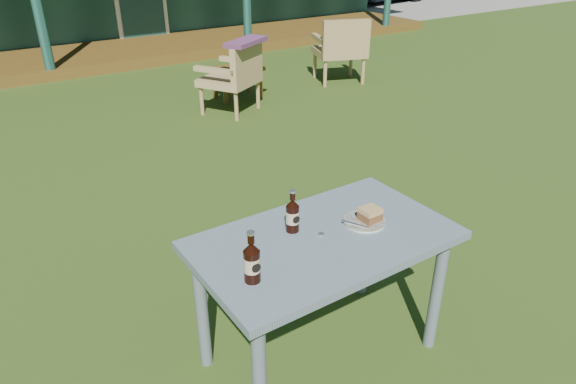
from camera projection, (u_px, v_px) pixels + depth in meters
ground at (192, 222)px, 3.86m from camera, size 80.00×80.00×0.00m
gravel_strip at (397, 0)px, 15.30m from camera, size 9.00×6.00×0.02m
cafe_table at (324, 255)px, 2.40m from camera, size 1.20×0.70×0.72m
plate at (364, 221)px, 2.46m from camera, size 0.20×0.20×0.01m
cake_slice at (370, 214)px, 2.44m from camera, size 0.09×0.09×0.06m
fork at (356, 224)px, 2.41m from camera, size 0.07×0.13×0.00m
cola_bottle_near at (293, 215)px, 2.36m from camera, size 0.06×0.06×0.21m
cola_bottle_far at (252, 262)px, 2.02m from camera, size 0.07×0.07×0.23m
bottle_cap at (321, 234)px, 2.36m from camera, size 0.03×0.03×0.01m
armchair_left at (235, 74)px, 5.93m from camera, size 0.80×0.79×0.81m
armchair_right at (341, 47)px, 7.08m from camera, size 0.83×0.80×0.88m
floral_throw at (246, 42)px, 5.69m from camera, size 0.64×0.50×0.05m
side_table at (237, 72)px, 6.48m from camera, size 0.60×0.40×0.40m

